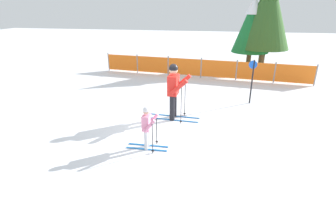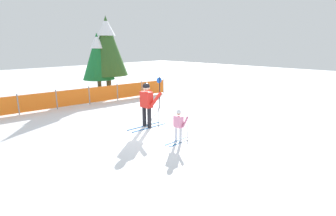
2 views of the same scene
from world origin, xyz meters
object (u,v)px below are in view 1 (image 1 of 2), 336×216
(conifer_near, at_px, (268,10))
(skier_child, at_px, (147,125))
(trail_marker, at_px, (252,77))
(conifer_far, at_px, (253,23))
(skier_adult, at_px, (174,87))
(safety_fence, at_px, (201,68))

(conifer_near, bearing_deg, skier_child, -111.63)
(trail_marker, bearing_deg, skier_child, -126.40)
(skier_child, distance_m, conifer_far, 10.80)
(conifer_near, bearing_deg, skier_adult, -114.17)
(skier_adult, xyz_separation_m, safety_fence, (0.47, 5.14, -0.54))
(conifer_near, bearing_deg, trail_marker, -100.93)
(skier_child, relative_size, conifer_far, 0.28)
(skier_adult, height_order, trail_marker, skier_adult)
(conifer_far, bearing_deg, safety_fence, -129.05)
(skier_adult, bearing_deg, skier_child, -97.01)
(conifer_near, xyz_separation_m, trail_marker, (-1.22, -6.30, -2.08))
(skier_child, bearing_deg, conifer_near, 67.53)
(skier_child, height_order, trail_marker, trail_marker)
(conifer_far, height_order, conifer_near, conifer_near)
(skier_adult, relative_size, skier_child, 1.57)
(safety_fence, bearing_deg, conifer_far, 50.95)
(trail_marker, bearing_deg, conifer_near, 79.07)
(conifer_far, distance_m, conifer_near, 0.97)
(skier_child, relative_size, trail_marker, 0.70)
(skier_child, xyz_separation_m, conifer_far, (3.30, 10.13, 1.74))
(skier_child, height_order, conifer_near, conifer_near)
(skier_adult, bearing_deg, conifer_near, 68.67)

